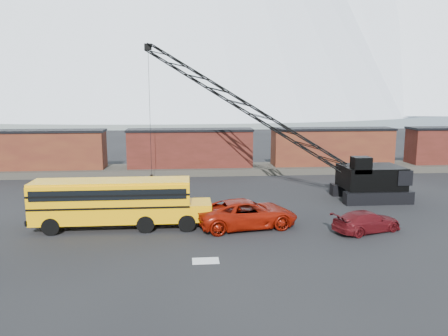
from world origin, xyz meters
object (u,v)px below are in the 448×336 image
object	(u,v)px
maroon_suv	(367,221)
crawler_crane	(242,105)
school_bus	(118,201)
red_pickup	(247,213)

from	to	relation	value
maroon_suv	crawler_crane	xyz separation A→B (m)	(-6.39, 13.16, 7.03)
school_bus	crawler_crane	world-z (taller)	crawler_crane
school_bus	red_pickup	bearing A→B (deg)	-3.55
school_bus	crawler_crane	distance (m)	15.67
red_pickup	crawler_crane	distance (m)	13.43
maroon_suv	crawler_crane	bearing A→B (deg)	6.64
red_pickup	maroon_suv	distance (m)	7.62
crawler_crane	maroon_suv	bearing A→B (deg)	-64.11
crawler_crane	red_pickup	bearing A→B (deg)	-95.21
school_bus	red_pickup	xyz separation A→B (m)	(8.39, -0.52, -0.87)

